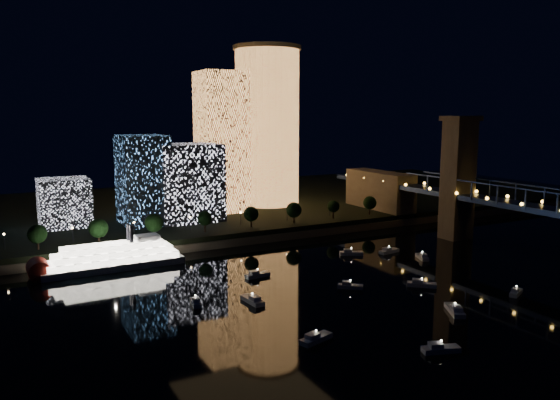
{
  "coord_description": "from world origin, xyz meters",
  "views": [
    {
      "loc": [
        -102.3,
        -110.12,
        50.55
      ],
      "look_at": [
        -14.29,
        55.0,
        21.14
      ],
      "focal_mm": 35.0,
      "sensor_mm": 36.0,
      "label": 1
    }
  ],
  "objects": [
    {
      "name": "riverboat",
      "position": [
        -70.77,
        70.1,
        3.79
      ],
      "size": [
        49.28,
        11.71,
        14.76
      ],
      "color": "silver",
      "rests_on": "ground"
    },
    {
      "name": "far_bank",
      "position": [
        0.0,
        160.0,
        2.5
      ],
      "size": [
        420.0,
        160.0,
        5.0
      ],
      "primitive_type": "cube",
      "color": "black",
      "rests_on": "ground"
    },
    {
      "name": "tower_rectangular",
      "position": [
        -5.67,
        129.62,
        37.61
      ],
      "size": [
        20.5,
        20.5,
        65.22
      ],
      "primitive_type": "cube",
      "color": "#EC974B",
      "rests_on": "far_bank"
    },
    {
      "name": "seawall",
      "position": [
        0.0,
        82.0,
        1.5
      ],
      "size": [
        420.0,
        6.0,
        3.0
      ],
      "primitive_type": "cube",
      "color": "#6B5E4C",
      "rests_on": "ground"
    },
    {
      "name": "tower_cylindrical",
      "position": [
        23.09,
        138.76,
        44.68
      ],
      "size": [
        34.0,
        34.0,
        79.12
      ],
      "color": "#EC974B",
      "rests_on": "far_bank"
    },
    {
      "name": "ground",
      "position": [
        0.0,
        0.0,
        0.0
      ],
      "size": [
        520.0,
        520.0,
        0.0
      ],
      "primitive_type": "plane",
      "color": "black",
      "rests_on": "ground"
    },
    {
      "name": "street_lamps",
      "position": [
        -34.0,
        94.0,
        9.02
      ],
      "size": [
        132.7,
        0.7,
        5.65
      ],
      "color": "black",
      "rests_on": "far_bank"
    },
    {
      "name": "midrise_blocks",
      "position": [
        -57.22,
        118.76,
        20.68
      ],
      "size": [
        111.18,
        31.07,
        37.09
      ],
      "color": "white",
      "rests_on": "far_bank"
    },
    {
      "name": "motorboats",
      "position": [
        -8.18,
        13.14,
        0.81
      ],
      "size": [
        90.69,
        82.1,
        2.78
      ],
      "color": "silver",
      "rests_on": "ground"
    },
    {
      "name": "esplanade_trees",
      "position": [
        -35.42,
        88.0,
        10.47
      ],
      "size": [
        166.26,
        6.92,
        8.96
      ],
      "color": "black",
      "rests_on": "far_bank"
    }
  ]
}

